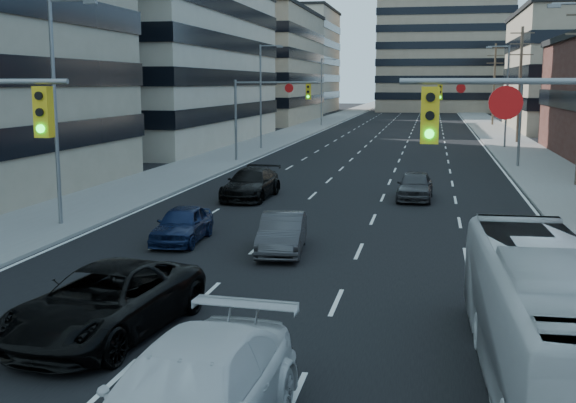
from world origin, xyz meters
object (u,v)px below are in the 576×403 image
(white_van, at_px, (189,402))
(transit_bus, at_px, (548,320))
(black_pickup, at_px, (106,302))
(sedan_blue, at_px, (182,224))

(white_van, distance_m, transit_bus, 6.94)
(black_pickup, xyz_separation_m, transit_bus, (9.49, -1.06, 0.55))
(transit_bus, bearing_deg, sedan_blue, 133.67)
(black_pickup, bearing_deg, sedan_blue, 106.71)
(white_van, height_order, transit_bus, transit_bus)
(black_pickup, height_order, white_van, white_van)
(black_pickup, relative_size, transit_bus, 0.60)
(transit_bus, bearing_deg, white_van, -149.62)
(white_van, relative_size, sedan_blue, 1.53)
(white_van, height_order, sedan_blue, white_van)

